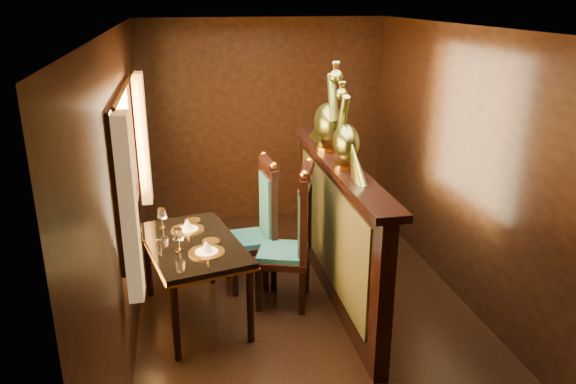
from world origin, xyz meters
name	(u,v)px	position (x,y,z in m)	size (l,w,h in m)	color
ground	(308,316)	(0.00, 0.00, 0.00)	(5.00, 5.00, 0.00)	black
room_shell	(300,147)	(-0.09, 0.02, 1.58)	(3.04, 5.04, 2.52)	black
partition	(336,228)	(0.32, 0.30, 0.71)	(0.26, 2.70, 1.36)	black
dining_table	(193,249)	(-0.99, 0.20, 0.67)	(1.02, 1.39, 0.94)	black
chair_left	(297,233)	(-0.05, 0.27, 0.71)	(0.63, 0.64, 1.37)	black
chair_right	(261,219)	(-0.31, 0.72, 0.68)	(0.51, 0.53, 1.31)	black
peacock_left	(347,127)	(0.33, 0.09, 1.71)	(0.22, 0.59, 0.71)	#1A4F2E
peacock_right	(329,105)	(0.33, 0.66, 1.78)	(0.27, 0.71, 0.85)	#1A4F2E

